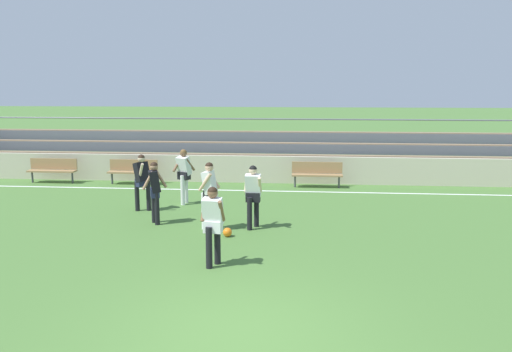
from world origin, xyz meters
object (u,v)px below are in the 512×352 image
Objects in this scene: bleacher_stand at (256,151)px; bench_centre_sideline at (317,172)px; player_white_overlapping at (210,190)px; soccer_ball at (227,232)px; bench_near_bin at (53,168)px; player_dark_wide_left at (155,187)px; bench_far_left at (133,169)px; player_white_wide_right at (213,220)px; player_white_trailing_run at (253,191)px; player_white_deep_cover at (184,172)px; player_dark_pressing_high at (142,178)px.

bleacher_stand is 13.49× the size of bench_centre_sideline.
player_white_overlapping is 7.84× the size of soccer_ball.
player_white_overlapping is (-0.39, -8.60, 0.12)m from bleacher_stand.
bench_near_bin is 8.18× the size of soccer_ball.
bench_far_left is at bearing 114.04° from player_dark_wide_left.
player_white_overlapping is at bearing -16.75° from player_dark_wide_left.
bleacher_stand reaches higher than bench_far_left.
player_dark_wide_left is at bearing -65.96° from bench_far_left.
bench_centre_sideline is 8.74m from player_white_wide_right.
bench_far_left is 7.03m from player_white_overlapping.
bench_centre_sideline is 8.18× the size of soccer_ball.
bleacher_stand is 8.36m from player_dark_wide_left.
player_dark_wide_left reaches higher than bench_centre_sideline.
player_white_trailing_run is (0.68, -8.35, 0.05)m from bleacher_stand.
player_white_deep_cover reaches higher than player_dark_pressing_high.
player_white_overlapping is (7.01, -5.82, 0.49)m from bench_near_bin.
player_white_trailing_run is at bearing -107.52° from bench_centre_sideline.
bench_near_bin is 6.49m from player_white_deep_cover.
bleacher_stand is at bearing 68.35° from player_dark_pressing_high.
player_dark_wide_left is 0.97× the size of player_white_deep_cover.
player_white_deep_cover is at bearing -49.19° from bench_far_left.
player_dark_wide_left is (-4.36, -5.35, 0.43)m from bench_centre_sideline.
soccer_ball is at bearing -40.24° from bench_near_bin.
soccer_ball is (4.45, -6.37, -0.44)m from bench_far_left.
player_white_wide_right is at bearing -48.16° from bench_near_bin.
player_white_deep_cover is at bearing 115.04° from player_white_overlapping.
player_white_overlapping is (-2.83, -5.82, 0.49)m from bench_centre_sideline.
player_white_deep_cover is (-1.83, 5.38, 0.05)m from player_white_wide_right.
bench_near_bin is 1.00× the size of bench_centre_sideline.
player_white_overlapping reaches higher than player_white_deep_cover.
player_dark_pressing_high is at bearing 139.91° from soccer_ball.
bench_far_left is 1.00× the size of bench_near_bin.
player_dark_wide_left is (-1.54, 0.46, -0.06)m from player_white_overlapping.
player_white_wide_right is 7.42× the size of soccer_ball.
bench_far_left is at bearing 0.00° from bench_near_bin.
player_dark_wide_left is 7.48× the size of soccer_ball.
player_dark_pressing_high is at bearing -136.73° from player_white_deep_cover.
player_white_overlapping reaches higher than bench_centre_sideline.
bleacher_stand reaches higher than bench_near_bin.
bench_far_left is at bearing -147.15° from bleacher_stand.
player_white_overlapping is 1.02× the size of player_white_deep_cover.
player_white_deep_cover is (-4.12, -3.04, 0.47)m from bench_centre_sideline.
player_white_overlapping is (-1.07, -0.25, 0.07)m from player_white_trailing_run.
player_white_trailing_run is 0.99× the size of player_white_wide_right.
player_white_trailing_run is 2.61m from player_dark_wide_left.
bench_far_left is 1.00× the size of bench_centre_sideline.
player_white_wide_right is 3.71m from player_dark_wide_left.
bleacher_stand is 110.36× the size of soccer_ball.
bleacher_stand is at bearing 131.24° from bench_centre_sideline.
bench_far_left and bench_centre_sideline have the same top height.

